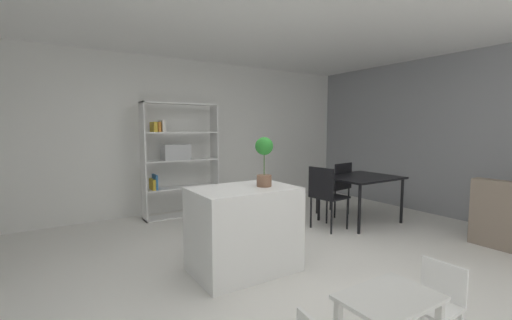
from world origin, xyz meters
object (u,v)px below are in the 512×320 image
at_px(potted_plant_on_island, 264,157).
at_px(dining_chair_island_side, 325,192).
at_px(open_bookshelf, 177,157).
at_px(dining_chair_far, 338,183).
at_px(kitchen_island, 244,229).
at_px(child_table, 389,311).
at_px(dining_table, 360,181).
at_px(child_chair_right, 436,300).

xyz_separation_m(potted_plant_on_island, dining_chair_island_side, (1.49, 0.62, -0.64)).
xyz_separation_m(open_bookshelf, dining_chair_far, (2.34, -1.40, -0.47)).
relative_size(kitchen_island, child_table, 1.76).
height_order(kitchen_island, dining_chair_island_side, dining_chair_island_side).
relative_size(kitchen_island, dining_chair_island_side, 1.13).
relative_size(open_bookshelf, dining_table, 1.73).
bearing_deg(potted_plant_on_island, kitchen_island, 166.52).
xyz_separation_m(kitchen_island, child_table, (-0.01, -1.75, -0.04)).
bearing_deg(potted_plant_on_island, open_bookshelf, 91.52).
relative_size(dining_table, dining_chair_island_side, 1.19).
bearing_deg(dining_table, child_chair_right, -130.21).
height_order(potted_plant_on_island, dining_table, potted_plant_on_island).
xyz_separation_m(open_bookshelf, dining_table, (2.33, -1.89, -0.35)).
xyz_separation_m(open_bookshelf, child_chair_right, (0.37, -4.22, -0.70)).
bearing_deg(open_bookshelf, potted_plant_on_island, -88.48).
height_order(child_table, child_chair_right, child_chair_right).
relative_size(dining_table, dining_chair_far, 1.22).
height_order(potted_plant_on_island, child_chair_right, potted_plant_on_island).
xyz_separation_m(child_chair_right, dining_chair_far, (1.98, 2.82, 0.23)).
bearing_deg(dining_chair_far, child_table, 40.18).
distance_m(child_chair_right, dining_chair_far, 3.45).
distance_m(potted_plant_on_island, child_chair_right, 1.94).
xyz_separation_m(child_table, dining_chair_far, (2.51, 2.82, 0.15)).
bearing_deg(child_table, dining_chair_far, 48.37).
xyz_separation_m(child_chair_right, dining_chair_island_side, (1.20, 2.31, 0.25)).
bearing_deg(dining_chair_far, kitchen_island, 14.95).
height_order(open_bookshelf, dining_chair_island_side, open_bookshelf).
xyz_separation_m(potted_plant_on_island, dining_table, (2.26, 0.63, -0.53)).
relative_size(child_table, child_chair_right, 1.07).
bearing_deg(dining_chair_island_side, child_table, 137.13).
bearing_deg(potted_plant_on_island, dining_chair_far, 26.20).
bearing_deg(dining_chair_island_side, child_chair_right, 146.47).
bearing_deg(dining_table, dining_chair_island_side, -179.22).
relative_size(open_bookshelf, dining_chair_island_side, 2.05).
bearing_deg(open_bookshelf, child_table, -92.20).
distance_m(kitchen_island, child_table, 1.75).
height_order(dining_table, dining_chair_far, dining_chair_far).
height_order(kitchen_island, child_chair_right, kitchen_island).
bearing_deg(dining_chair_island_side, dining_chair_far, -63.42).
relative_size(kitchen_island, child_chair_right, 1.88).
xyz_separation_m(kitchen_island, child_chair_right, (0.52, -1.75, -0.13)).
relative_size(kitchen_island, dining_table, 0.96).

